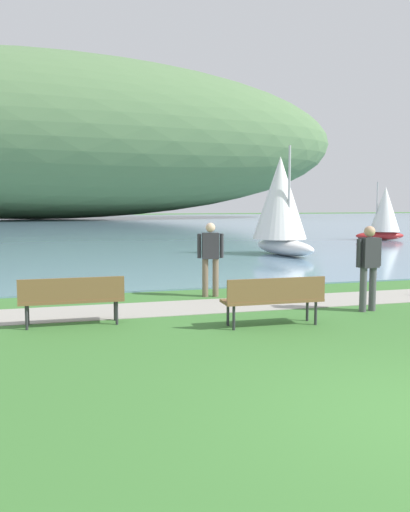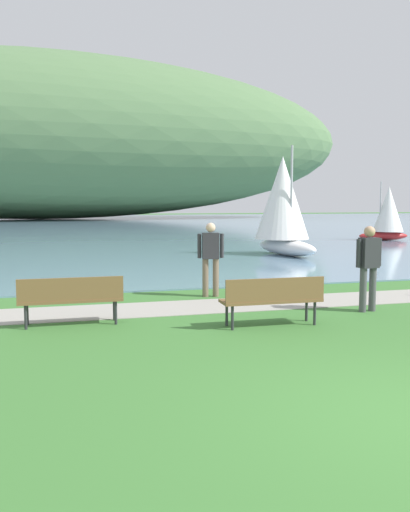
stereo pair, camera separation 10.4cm
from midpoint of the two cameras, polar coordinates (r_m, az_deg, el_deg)
The scene contains 9 objects.
bay_water at distance 52.80m, azimuth -11.39°, elevation 3.34°, with size 180.00×80.00×0.04m, color #6B8EA8.
distant_hillside at distance 72.06m, azimuth -18.14°, elevation 12.13°, with size 81.87×28.00×20.89m, color #567A4C.
shoreline_path at distance 11.30m, azimuth 3.50°, elevation -5.25°, with size 60.00×1.50×0.01m, color #A39E93.
park_bench_near_camera at distance 9.33m, azimuth 7.14°, elevation -4.42°, with size 1.80×0.49×0.88m.
park_bench_further_along at distance 9.59m, azimuth -14.47°, elevation -4.29°, with size 1.80×0.49×0.88m.
person_at_shoreline at distance 12.13m, azimuth 0.35°, elevation 0.16°, with size 0.60×0.28×1.71m.
person_on_the_grass at distance 10.97m, azimuth 17.01°, elevation -0.70°, with size 0.60×0.28×1.71m.
sailboat_nearest_to_shore at distance 31.71m, azimuth 18.73°, elevation 4.45°, with size 2.91×1.94×3.31m.
sailboat_mid_bay at distance 21.85m, azimuth 8.04°, elevation 5.55°, with size 2.58×3.85×4.38m.
Camera 1 is at (-3.63, -4.28, 2.17)m, focal length 37.01 mm.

